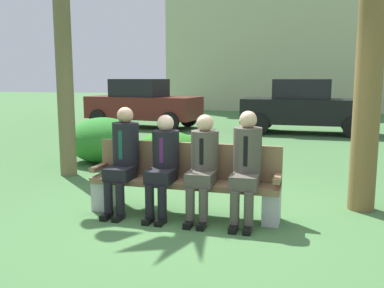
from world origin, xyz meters
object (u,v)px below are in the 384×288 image
object	(u,v)px
building_backdrop	(289,28)
seated_man_centerright	(203,161)
seated_man_rightmost	(246,161)
parked_car_far	(305,107)
parked_car_near	(143,103)
seated_man_centerleft	(163,160)
shrub_far_lawn	(168,151)
park_bench	(185,180)
shrub_near_bench	(222,168)
seated_man_leftmost	(123,154)
shrub_mid_lawn	(103,140)

from	to	relation	value
building_backdrop	seated_man_centerright	bearing A→B (deg)	-89.56
seated_man_rightmost	parked_car_far	world-z (taller)	parked_car_far
seated_man_centerright	parked_car_near	world-z (taller)	parked_car_near
seated_man_centerleft	shrub_far_lawn	xyz separation A→B (m)	(-0.77, 2.44, -0.33)
park_bench	shrub_near_bench	world-z (taller)	park_bench
shrub_near_bench	building_backdrop	size ratio (longest dim) A/B	0.07
seated_man_centerright	shrub_near_bench	world-z (taller)	seated_man_centerright
park_bench	seated_man_centerleft	bearing A→B (deg)	-150.68
seated_man_centerleft	seated_man_centerright	distance (m)	0.51
parked_car_near	building_backdrop	xyz separation A→B (m)	(4.26, 12.13, 3.73)
seated_man_leftmost	park_bench	bearing A→B (deg)	9.07
seated_man_leftmost	parked_car_far	world-z (taller)	parked_car_far
park_bench	shrub_far_lawn	xyz separation A→B (m)	(-1.00, 2.30, -0.06)
parked_car_far	building_backdrop	distance (m)	12.90
shrub_far_lawn	building_backdrop	distance (m)	19.13
shrub_mid_lawn	parked_car_far	size ratio (longest dim) A/B	0.38
seated_man_leftmost	seated_man_centerright	distance (m)	1.05
park_bench	shrub_far_lawn	world-z (taller)	park_bench
building_backdrop	parked_car_far	bearing A→B (deg)	-84.32
seated_man_leftmost	parked_car_near	xyz separation A→B (m)	(-3.37, 8.93, 0.08)
seated_man_centerleft	shrub_far_lawn	size ratio (longest dim) A/B	1.06
seated_man_centerright	seated_man_rightmost	bearing A→B (deg)	0.59
park_bench	shrub_mid_lawn	xyz separation A→B (m)	(-2.57, 2.76, 0.02)
shrub_mid_lawn	shrub_far_lawn	size ratio (longest dim) A/B	1.23
seated_man_leftmost	seated_man_rightmost	world-z (taller)	seated_man_leftmost
shrub_near_bench	seated_man_centerleft	bearing A→B (deg)	-102.63
seated_man_centerright	shrub_near_bench	size ratio (longest dim) A/B	1.49
seated_man_leftmost	seated_man_rightmost	xyz separation A→B (m)	(1.58, -0.00, -0.01)
seated_man_leftmost	building_backdrop	xyz separation A→B (m)	(0.89, 21.06, 3.82)
shrub_near_bench	parked_car_near	distance (m)	8.40
seated_man_rightmost	parked_car_near	world-z (taller)	parked_car_near
shrub_near_bench	seated_man_centerright	bearing A→B (deg)	-86.21
shrub_mid_lawn	parked_car_near	distance (m)	6.26
shrub_near_bench	park_bench	bearing A→B (deg)	-95.44
seated_man_rightmost	parked_car_near	xyz separation A→B (m)	(-4.95, 8.94, 0.09)
shrub_near_bench	parked_car_near	world-z (taller)	parked_car_near
shrub_near_bench	shrub_mid_lawn	size ratio (longest dim) A/B	0.58
park_bench	seated_man_leftmost	distance (m)	0.85
park_bench	shrub_far_lawn	distance (m)	2.51
parked_car_near	seated_man_rightmost	bearing A→B (deg)	-61.03
shrub_mid_lawn	building_backdrop	distance (m)	18.82
seated_man_leftmost	parked_car_far	xyz separation A→B (m)	(2.11, 8.77, 0.08)
seated_man_centerright	parked_car_far	bearing A→B (deg)	83.11
parked_car_far	building_backdrop	world-z (taller)	building_backdrop
shrub_near_bench	shrub_far_lawn	distance (m)	1.35
park_bench	shrub_mid_lawn	world-z (taller)	shrub_mid_lawn
park_bench	building_backdrop	xyz separation A→B (m)	(0.11, 20.93, 4.13)
shrub_far_lawn	building_backdrop	size ratio (longest dim) A/B	0.09
seated_man_leftmost	shrub_mid_lawn	xyz separation A→B (m)	(-1.78, 2.89, -0.29)
seated_man_centerleft	parked_car_far	distance (m)	8.92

